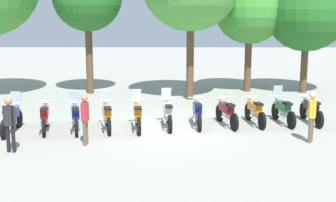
% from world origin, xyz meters
% --- Properties ---
extents(ground_plane, '(80.00, 80.00, 0.00)m').
position_xyz_m(ground_plane, '(0.00, 0.00, 0.00)').
color(ground_plane, '#9E9B93').
extents(motorcycle_0, '(0.62, 2.19, 1.37)m').
position_xyz_m(motorcycle_0, '(-5.44, -0.75, 0.52)').
color(motorcycle_0, black).
rests_on(motorcycle_0, ground_plane).
extents(motorcycle_1, '(0.71, 2.16, 0.99)m').
position_xyz_m(motorcycle_1, '(-4.36, -0.49, 0.50)').
color(motorcycle_1, black).
rests_on(motorcycle_1, ground_plane).
extents(motorcycle_2, '(0.74, 2.16, 1.37)m').
position_xyz_m(motorcycle_2, '(-3.28, -0.46, 0.52)').
color(motorcycle_2, black).
rests_on(motorcycle_2, ground_plane).
extents(motorcycle_3, '(0.73, 2.16, 1.37)m').
position_xyz_m(motorcycle_3, '(-2.19, -0.28, 0.52)').
color(motorcycle_3, black).
rests_on(motorcycle_3, ground_plane).
extents(motorcycle_4, '(0.62, 2.18, 1.37)m').
position_xyz_m(motorcycle_4, '(-1.10, -0.22, 0.52)').
color(motorcycle_4, black).
rests_on(motorcycle_4, ground_plane).
extents(motorcycle_5, '(0.62, 2.19, 1.37)m').
position_xyz_m(motorcycle_5, '(-0.01, 0.09, 0.52)').
color(motorcycle_5, black).
rests_on(motorcycle_5, ground_plane).
extents(motorcycle_6, '(0.62, 2.19, 0.99)m').
position_xyz_m(motorcycle_6, '(1.08, 0.29, 0.50)').
color(motorcycle_6, black).
rests_on(motorcycle_6, ground_plane).
extents(motorcycle_7, '(0.75, 2.15, 0.99)m').
position_xyz_m(motorcycle_7, '(2.17, 0.34, 0.50)').
color(motorcycle_7, black).
rests_on(motorcycle_7, ground_plane).
extents(motorcycle_8, '(0.62, 2.18, 0.99)m').
position_xyz_m(motorcycle_8, '(3.26, 0.56, 0.50)').
color(motorcycle_8, black).
rests_on(motorcycle_8, ground_plane).
extents(motorcycle_9, '(0.62, 2.18, 1.37)m').
position_xyz_m(motorcycle_9, '(4.34, 0.68, 0.52)').
color(motorcycle_9, black).
rests_on(motorcycle_9, ground_plane).
extents(motorcycle_10, '(0.62, 2.19, 0.99)m').
position_xyz_m(motorcycle_10, '(5.43, 0.78, 0.50)').
color(motorcycle_10, black).
rests_on(motorcycle_10, ground_plane).
extents(person_0, '(0.30, 0.38, 1.66)m').
position_xyz_m(person_0, '(4.64, -1.88, 0.97)').
color(person_0, brown).
rests_on(person_0, ground_plane).
extents(person_1, '(0.24, 0.41, 1.62)m').
position_xyz_m(person_1, '(-2.60, -2.21, 0.94)').
color(person_1, brown).
rests_on(person_1, ground_plane).
extents(person_2, '(0.41, 0.24, 1.68)m').
position_xyz_m(person_2, '(-4.70, -3.02, 0.98)').
color(person_2, black).
rests_on(person_2, ground_plane).
extents(tree_3, '(3.75, 3.75, 6.27)m').
position_xyz_m(tree_3, '(4.19, 7.99, 4.37)').
color(tree_3, brown).
rests_on(tree_3, ground_plane).
extents(tree_4, '(4.27, 4.27, 6.43)m').
position_xyz_m(tree_4, '(7.08, 7.63, 4.28)').
color(tree_4, brown).
rests_on(tree_4, ground_plane).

